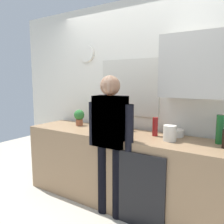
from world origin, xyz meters
name	(u,v)px	position (x,y,z in m)	size (l,w,h in m)	color
ground_plane	(110,214)	(0.00, 0.00, 0.00)	(8.00, 8.00, 0.00)	beige
kitchen_counter	(123,169)	(0.00, 0.30, 0.45)	(2.71, 0.64, 0.90)	#937251
dishwasher_panel	(139,191)	(0.38, -0.03, 0.40)	(0.56, 0.02, 0.81)	black
back_wall_assembly	(146,95)	(0.11, 0.70, 1.36)	(4.31, 0.42, 2.60)	silver
coffee_maker	(111,122)	(-0.13, 0.23, 1.05)	(0.20, 0.20, 0.33)	black
bottle_green_wine	(220,129)	(1.04, 0.46, 1.05)	(0.07, 0.07, 0.30)	#195923
bottle_red_vinegar	(155,127)	(0.36, 0.41, 1.01)	(0.06, 0.06, 0.22)	maroon
bottle_amber_beer	(129,122)	(-0.04, 0.49, 1.01)	(0.06, 0.06, 0.23)	brown
cup_blue_mug	(116,125)	(-0.24, 0.53, 0.95)	(0.08, 0.08, 0.10)	#3351B2
mixing_bowl	(174,133)	(0.55, 0.53, 0.94)	(0.22, 0.22, 0.08)	white
potted_plant	(79,116)	(-0.80, 0.41, 1.03)	(0.15, 0.15, 0.23)	#9E5638
storage_canister	(170,133)	(0.58, 0.29, 0.98)	(0.14, 0.14, 0.17)	silver
person_at_sink	(110,135)	(0.00, 0.00, 0.95)	(0.57, 0.22, 1.60)	black
person_guest	(110,135)	(0.00, 0.00, 0.95)	(0.57, 0.22, 1.60)	black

